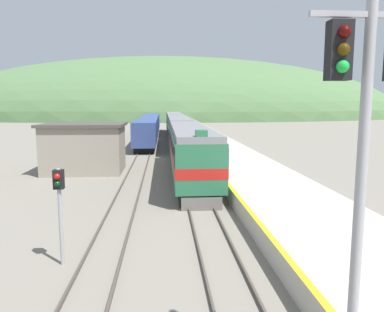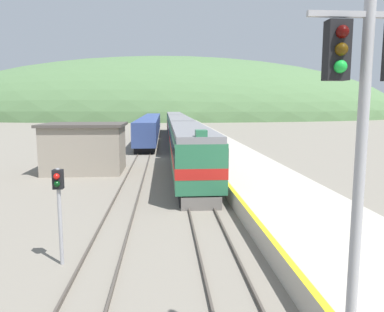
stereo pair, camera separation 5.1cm
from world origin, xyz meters
name	(u,v)px [view 1 (the left image)]	position (x,y,z in m)	size (l,w,h in m)	color
track_main	(175,135)	(0.00, 70.00, 0.08)	(1.52, 180.00, 0.16)	#4C443D
track_siding	(151,135)	(-4.48, 70.00, 0.08)	(1.52, 180.00, 0.16)	#4C443D
platform	(213,143)	(4.77, 50.00, 0.48)	(5.92, 140.00, 0.96)	#BCB5A5
distant_hills	(168,118)	(0.00, 162.16, 0.00)	(204.91, 92.21, 51.29)	#517547
station_shed	(85,148)	(-9.03, 31.47, 2.16)	(7.04, 5.48, 4.29)	gray
express_train_lead_car	(190,150)	(0.00, 27.97, 2.28)	(3.01, 19.23, 4.53)	black
carriage_second	(179,131)	(0.00, 49.67, 2.27)	(3.00, 21.96, 4.17)	black
carriage_third	(174,123)	(0.00, 72.52, 2.27)	(3.00, 21.96, 4.17)	black
siding_train	(150,127)	(-4.48, 63.49, 1.95)	(2.90, 43.26, 3.78)	black
signal_mast_main	(365,129)	(1.50, 4.75, 5.52)	(2.20, 0.42, 8.39)	#9E9EA3
signal_post_siding	(59,196)	(-5.92, 11.94, 2.63)	(0.36, 0.42, 3.66)	#9E9EA3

